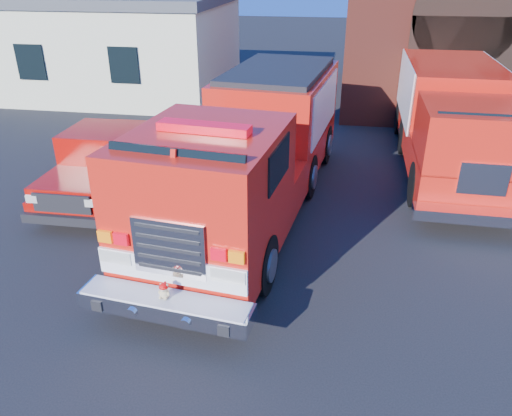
% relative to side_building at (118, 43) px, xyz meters
% --- Properties ---
extents(ground, '(100.00, 100.00, 0.00)m').
position_rel_side_building_xyz_m(ground, '(9.00, -13.00, -2.20)').
color(ground, black).
rests_on(ground, ground).
extents(parking_stripe_far, '(0.12, 3.00, 0.01)m').
position_rel_side_building_xyz_m(parking_stripe_far, '(15.50, -6.00, -2.20)').
color(parking_stripe_far, yellow).
rests_on(parking_stripe_far, ground).
extents(side_building, '(10.20, 8.20, 4.35)m').
position_rel_side_building_xyz_m(side_building, '(0.00, 0.00, 0.00)').
color(side_building, beige).
rests_on(side_building, ground).
extents(fire_engine, '(3.93, 10.34, 3.11)m').
position_rel_side_building_xyz_m(fire_engine, '(8.49, -11.60, -0.59)').
color(fire_engine, black).
rests_on(fire_engine, ground).
extents(pickup_truck, '(2.04, 5.54, 1.81)m').
position_rel_side_building_xyz_m(pickup_truck, '(4.50, -11.10, -1.35)').
color(pickup_truck, black).
rests_on(pickup_truck, ground).
extents(secondary_truck, '(2.93, 8.97, 2.89)m').
position_rel_side_building_xyz_m(secondary_truck, '(13.81, -7.78, -0.63)').
color(secondary_truck, black).
rests_on(secondary_truck, ground).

